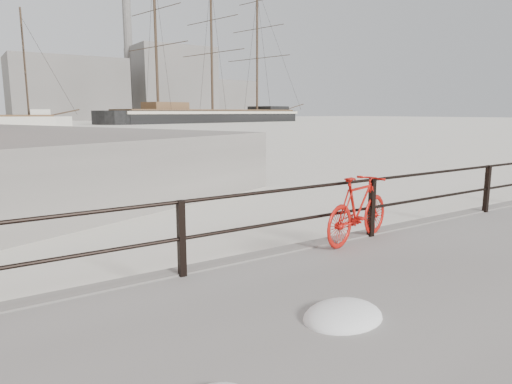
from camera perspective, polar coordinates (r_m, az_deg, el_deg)
ground at (r=11.04m, az=25.88°, el=-3.88°), size 400.00×400.00×0.00m
guardrail at (r=10.80m, az=26.90°, el=0.36°), size 28.00×0.10×1.00m
bicycle at (r=7.61m, az=12.69°, el=-2.06°), size 1.83×0.71×1.10m
barque_black at (r=110.60m, az=-5.42°, el=8.66°), size 69.86×35.43×37.30m
industrial_west at (r=148.46m, az=-22.45°, el=11.77°), size 32.00×18.00×18.00m
industrial_mid at (r=163.85m, az=-10.48°, el=13.16°), size 26.00×20.00×24.00m
industrial_east at (r=178.30m, az=-4.12°, el=11.41°), size 20.00×16.00×14.00m
smokestack at (r=164.81m, az=-15.65°, el=16.43°), size 2.80×2.80×44.00m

